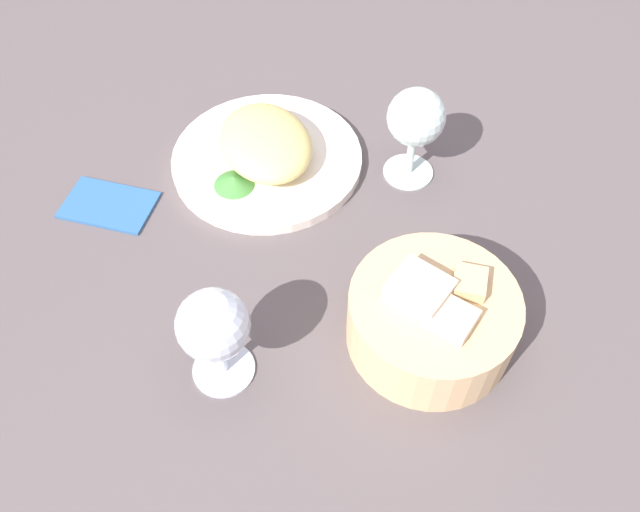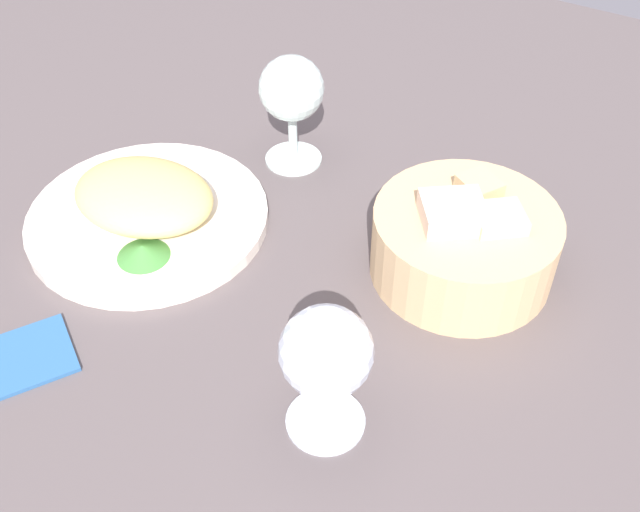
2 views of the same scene
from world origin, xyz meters
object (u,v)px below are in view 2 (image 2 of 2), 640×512
object	(u,v)px
wine_glass_near	(326,357)
plate	(148,218)
folded_napkin	(6,363)
wine_glass_far	(292,94)
bread_basket	(464,242)

from	to	relation	value
wine_glass_near	plate	bearing A→B (deg)	157.64
plate	folded_napkin	size ratio (longest dim) A/B	2.24
wine_glass_near	wine_glass_far	world-z (taller)	wine_glass_far
wine_glass_near	folded_napkin	world-z (taller)	wine_glass_near
plate	wine_glass_far	xyz separation A→B (cm)	(6.91, 16.96, 7.89)
bread_basket	folded_napkin	distance (cm)	42.01
plate	folded_napkin	bearing A→B (deg)	-85.34
bread_basket	folded_napkin	bearing A→B (deg)	-133.04
wine_glass_near	wine_glass_far	xyz separation A→B (cm)	(-21.06, 28.46, 0.40)
wine_glass_far	folded_napkin	size ratio (longest dim) A/B	1.16
plate	wine_glass_near	bearing A→B (deg)	-22.36
plate	wine_glass_near	size ratio (longest dim) A/B	1.99
folded_napkin	wine_glass_far	bearing A→B (deg)	23.64
wine_glass_near	folded_napkin	size ratio (longest dim) A/B	1.12
wine_glass_near	bread_basket	bearing A→B (deg)	83.91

